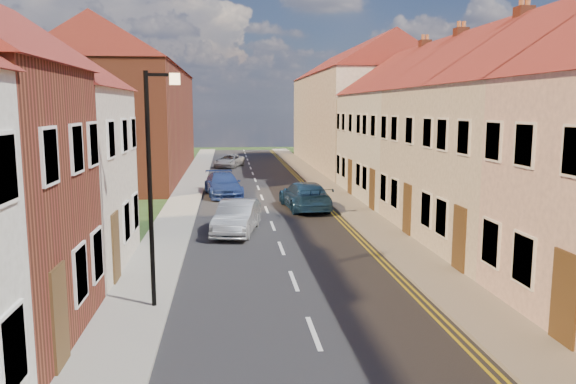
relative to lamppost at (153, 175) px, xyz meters
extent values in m
cube|color=black|center=(3.81, 10.00, -3.53)|extent=(7.00, 90.00, 0.02)
cube|color=gray|center=(-0.59, 10.00, -3.48)|extent=(1.80, 90.00, 0.12)
cube|color=gray|center=(8.21, 10.00, -3.48)|extent=(1.80, 90.00, 0.12)
cube|color=beige|center=(13.11, 3.50, -0.54)|extent=(8.00, 5.00, 6.00)
cube|color=beige|center=(13.11, 8.90, -0.54)|extent=(8.00, 5.80, 6.00)
cube|color=brown|center=(13.11, 6.60, 4.66)|extent=(0.60, 0.60, 1.60)
cube|color=white|center=(13.11, 14.30, -0.54)|extent=(8.00, 5.00, 6.00)
cube|color=brown|center=(13.11, 12.40, 4.66)|extent=(0.60, 0.60, 1.60)
cube|color=white|center=(13.11, 19.70, -0.54)|extent=(8.00, 5.80, 6.00)
cube|color=brown|center=(13.11, 17.40, 4.66)|extent=(0.60, 0.60, 1.60)
cube|color=beige|center=(13.11, 35.00, 0.46)|extent=(8.00, 24.00, 8.00)
cube|color=brown|center=(-5.49, 30.00, 0.46)|extent=(8.00, 24.00, 8.00)
cylinder|color=black|center=(-0.09, 0.00, -0.42)|extent=(0.12, 0.12, 6.00)
cube|color=black|center=(0.26, 0.00, 2.48)|extent=(0.70, 0.08, 0.08)
cube|color=#FFD899|center=(0.61, 0.00, 2.38)|extent=(0.25, 0.15, 0.28)
imported|color=#979A9E|center=(2.22, 8.77, -2.85)|extent=(2.24, 4.38, 1.38)
imported|color=navy|center=(1.57, 18.84, -2.85)|extent=(2.54, 4.97, 1.38)
imported|color=#A2A5AA|center=(1.96, 35.17, -2.97)|extent=(3.04, 4.44, 1.13)
imported|color=navy|center=(5.79, 14.00, -2.82)|extent=(2.45, 5.13, 1.44)
camera|label=1|loc=(1.89, -14.30, 1.69)|focal=35.00mm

